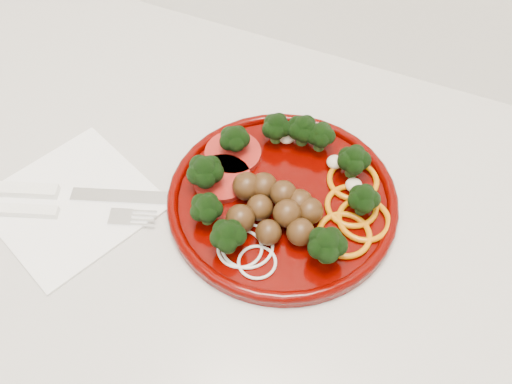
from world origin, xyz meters
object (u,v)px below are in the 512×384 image
at_px(plate, 282,193).
at_px(napkin, 72,203).
at_px(fork, 43,212).
at_px(knife, 53,192).

height_order(plate, napkin, plate).
bearing_deg(fork, napkin, 33.31).
bearing_deg(knife, napkin, -22.66).
xyz_separation_m(plate, fork, (-0.25, -0.13, -0.01)).
xyz_separation_m(plate, napkin, (-0.23, -0.10, -0.02)).
height_order(knife, fork, knife).
relative_size(knife, fork, 1.13).
distance_m(napkin, fork, 0.04).
relative_size(plate, napkin, 1.58).
relative_size(plate, fork, 1.42).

